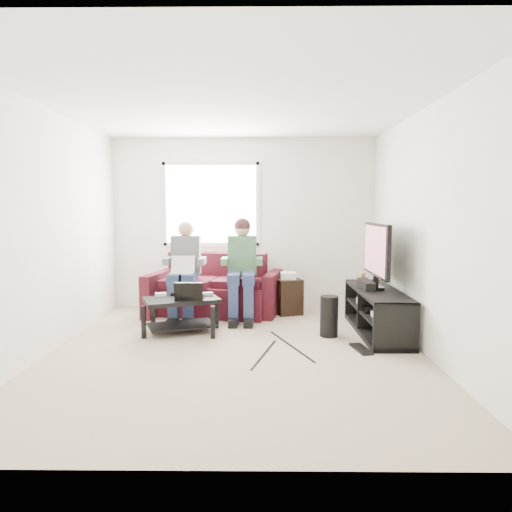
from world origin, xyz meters
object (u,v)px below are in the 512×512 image
object	(u,v)px
sofa	(216,292)
end_table	(288,295)
coffee_table	(181,307)
tv_stand	(377,314)
subwoofer	(329,316)
tv	(376,252)

from	to	relation	value
sofa	end_table	bearing A→B (deg)	-2.34
coffee_table	tv_stand	bearing A→B (deg)	0.57
subwoofer	end_table	world-z (taller)	end_table
tv	coffee_table	bearing A→B (deg)	-177.05
coffee_table	end_table	xyz separation A→B (m)	(1.38, 1.05, -0.05)
tv	end_table	xyz separation A→B (m)	(-1.03, 0.92, -0.73)
sofa	subwoofer	world-z (taller)	sofa
sofa	coffee_table	size ratio (longest dim) A/B	1.97
coffee_table	subwoofer	bearing A→B (deg)	-3.96
sofa	subwoofer	size ratio (longest dim) A/B	4.10
tv_stand	subwoofer	distance (m)	0.63
subwoofer	tv	bearing A→B (deg)	22.13
tv_stand	coffee_table	bearing A→B (deg)	-179.43
tv_stand	tv	size ratio (longest dim) A/B	1.48
subwoofer	end_table	bearing A→B (deg)	109.71
subwoofer	sofa	bearing A→B (deg)	140.68
end_table	coffee_table	bearing A→B (deg)	-142.80
sofa	end_table	distance (m)	1.07
coffee_table	end_table	distance (m)	1.73
sofa	tv	xyz separation A→B (m)	(2.10, -0.97, 0.68)
tv_stand	subwoofer	xyz separation A→B (m)	(-0.61, -0.15, 0.00)
coffee_table	tv	world-z (taller)	tv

